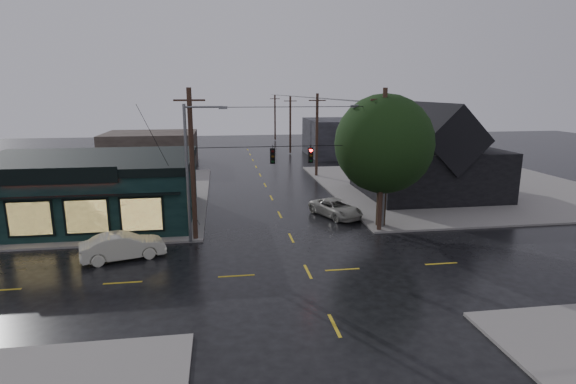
{
  "coord_description": "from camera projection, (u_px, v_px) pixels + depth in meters",
  "views": [
    {
      "loc": [
        -4.64,
        -23.19,
        9.95
      ],
      "look_at": [
        -0.39,
        4.9,
        3.52
      ],
      "focal_mm": 28.0,
      "sensor_mm": 36.0,
      "label": 1
    }
  ],
  "objects": [
    {
      "name": "sidewalk_ne",
      "position": [
        457.0,
        186.0,
        47.42
      ],
      "size": [
        28.0,
        28.0,
        0.15
      ],
      "primitive_type": "cube",
      "color": "slate",
      "rests_on": "ground"
    },
    {
      "name": "sidewalk_nw",
      "position": [
        55.0,
        200.0,
        41.59
      ],
      "size": [
        28.0,
        28.0,
        0.15
      ],
      "primitive_type": "cube",
      "color": "slate",
      "rests_on": "ground"
    },
    {
      "name": "span_signal_assembly",
      "position": [
        292.0,
        155.0,
        30.26
      ],
      "size": [
        13.0,
        0.48,
        1.23
      ],
      "color": "black",
      "rests_on": "ground"
    },
    {
      "name": "streetlight_nw",
      "position": [
        191.0,
        244.0,
        29.84
      ],
      "size": [
        5.4,
        0.3,
        9.15
      ],
      "primitive_type": null,
      "color": "slate",
      "rests_on": "ground"
    },
    {
      "name": "utility_pole_far_b",
      "position": [
        290.0,
        154.0,
        72.47
      ],
      "size": [
        2.0,
        0.32,
        9.15
      ],
      "primitive_type": null,
      "color": "black",
      "rests_on": "ground"
    },
    {
      "name": "utility_pole_far_a",
      "position": [
        316.0,
        177.0,
        53.19
      ],
      "size": [
        2.0,
        0.32,
        9.65
      ],
      "primitive_type": null,
      "color": "black",
      "rests_on": "ground"
    },
    {
      "name": "bg_building_east",
      "position": [
        353.0,
        137.0,
        70.35
      ],
      "size": [
        14.0,
        12.0,
        5.6
      ],
      "primitive_type": "cube",
      "color": "black",
      "rests_on": "ground"
    },
    {
      "name": "bg_building_west",
      "position": [
        151.0,
        149.0,
        61.28
      ],
      "size": [
        12.0,
        10.0,
        4.4
      ],
      "primitive_type": "cube",
      "color": "#2F2722",
      "rests_on": "ground"
    },
    {
      "name": "ground_plane",
      "position": [
        308.0,
        272.0,
        25.24
      ],
      "size": [
        160.0,
        160.0,
        0.0
      ],
      "primitive_type": "plane",
      "color": "black"
    },
    {
      "name": "utility_pole_far_c",
      "position": [
        275.0,
        140.0,
        91.76
      ],
      "size": [
        2.0,
        0.32,
        9.15
      ],
      "primitive_type": null,
      "color": "black",
      "rests_on": "ground"
    },
    {
      "name": "pizza_shop",
      "position": [
        87.0,
        188.0,
        34.96
      ],
      "size": [
        16.3,
        12.34,
        4.9
      ],
      "color": "black",
      "rests_on": "ground"
    },
    {
      "name": "utility_pole_nw",
      "position": [
        196.0,
        240.0,
        30.55
      ],
      "size": [
        2.0,
        0.32,
        10.15
      ],
      "primitive_type": null,
      "color": "black",
      "rests_on": "ground"
    },
    {
      "name": "streetlight_ne",
      "position": [
        382.0,
        228.0,
        33.2
      ],
      "size": [
        5.4,
        0.3,
        9.15
      ],
      "primitive_type": null,
      "color": "slate",
      "rests_on": "ground"
    },
    {
      "name": "utility_pole_ne",
      "position": [
        379.0,
        231.0,
        32.45
      ],
      "size": [
        2.0,
        0.32,
        10.15
      ],
      "primitive_type": null,
      "color": "black",
      "rests_on": "ground"
    },
    {
      "name": "ne_building",
      "position": [
        428.0,
        149.0,
        42.83
      ],
      "size": [
        12.6,
        11.6,
        8.75
      ],
      "color": "black",
      "rests_on": "ground"
    },
    {
      "name": "suv_silver",
      "position": [
        336.0,
        208.0,
        36.16
      ],
      "size": [
        4.09,
        5.49,
        1.38
      ],
      "primitive_type": "imported",
      "rotation": [
        0.0,
        0.0,
        0.41
      ],
      "color": "#9C9B90",
      "rests_on": "ground"
    },
    {
      "name": "sedan_cream",
      "position": [
        123.0,
        246.0,
        27.0
      ],
      "size": [
        5.15,
        3.03,
        1.6
      ],
      "primitive_type": "imported",
      "rotation": [
        0.0,
        0.0,
        1.86
      ],
      "color": "beige",
      "rests_on": "ground"
    },
    {
      "name": "corner_tree",
      "position": [
        384.0,
        144.0,
        32.21
      ],
      "size": [
        7.14,
        7.14,
        9.64
      ],
      "color": "black",
      "rests_on": "ground"
    }
  ]
}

